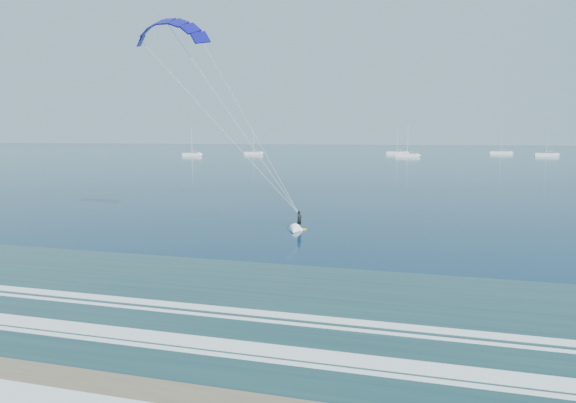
# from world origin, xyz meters

# --- Properties ---
(ground) EXTENTS (900.00, 900.00, 0.00)m
(ground) POSITION_xyz_m (0.00, 0.00, 0.00)
(ground) COLOR #082B48
(ground) RESTS_ON ground
(kitesurfer_rig) EXTENTS (14.66, 8.24, 19.15)m
(kitesurfer_rig) POSITION_xyz_m (-5.19, 28.59, 9.72)
(kitesurfer_rig) COLOR yellow
(kitesurfer_rig) RESTS_ON ground
(sailboat_0) EXTENTS (7.86, 2.40, 10.81)m
(sailboat_0) POSITION_xyz_m (-84.25, 181.68, 0.68)
(sailboat_0) COLOR white
(sailboat_0) RESTS_ON ground
(sailboat_1) EXTENTS (7.98, 2.40, 11.06)m
(sailboat_1) POSITION_xyz_m (-64.42, 202.02, 0.68)
(sailboat_1) COLOR white
(sailboat_1) RESTS_ON ground
(sailboat_2) EXTENTS (9.14, 2.40, 12.26)m
(sailboat_2) POSITION_xyz_m (-3.39, 222.23, 0.68)
(sailboat_2) COLOR white
(sailboat_2) RESTS_ON ground
(sailboat_3) EXTENTS (8.98, 2.40, 12.43)m
(sailboat_3) POSITION_xyz_m (2.22, 196.66, 0.69)
(sailboat_3) COLOR white
(sailboat_3) RESTS_ON ground
(sailboat_4) EXTENTS (9.44, 2.40, 12.74)m
(sailboat_4) POSITION_xyz_m (41.95, 238.29, 0.69)
(sailboat_4) COLOR white
(sailboat_4) RESTS_ON ground
(sailboat_5) EXTENTS (8.88, 2.40, 12.09)m
(sailboat_5) POSITION_xyz_m (57.10, 219.25, 0.68)
(sailboat_5) COLOR white
(sailboat_5) RESTS_ON ground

